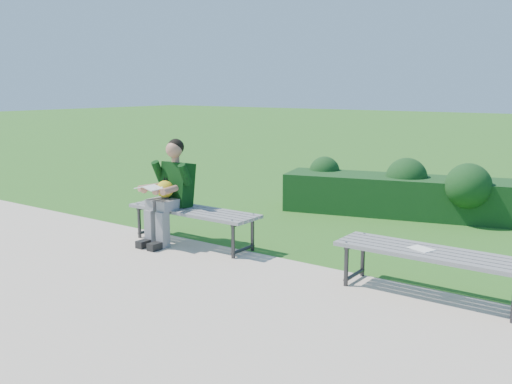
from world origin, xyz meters
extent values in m
plane|color=#246B15|center=(0.00, 0.00, 0.00)|extent=(80.00, 80.00, 0.00)
cube|color=beige|center=(0.00, -1.75, 0.01)|extent=(30.00, 3.50, 0.02)
cube|color=#133812|center=(0.45, 3.06, 0.30)|extent=(3.55, 1.72, 0.60)
sphere|color=#133812|center=(-0.82, 3.05, 0.57)|extent=(0.62, 0.62, 0.51)
sphere|color=#133812|center=(0.58, 3.15, 0.57)|extent=(0.79, 0.79, 0.65)
sphere|color=#133812|center=(1.56, 3.01, 0.57)|extent=(0.81, 0.81, 0.66)
cube|color=slate|center=(-0.91, -0.35, 0.45)|extent=(1.80, 0.08, 0.04)
cube|color=slate|center=(-0.91, -0.25, 0.45)|extent=(1.80, 0.08, 0.04)
cube|color=slate|center=(-0.91, -0.14, 0.45)|extent=(1.80, 0.09, 0.04)
cube|color=slate|center=(-0.91, -0.04, 0.45)|extent=(1.80, 0.09, 0.04)
cube|color=slate|center=(-0.91, 0.07, 0.45)|extent=(1.80, 0.09, 0.04)
cylinder|color=#2D2D30|center=(-1.69, -0.33, 0.23)|extent=(0.04, 0.04, 0.41)
cylinder|color=#2D2D30|center=(-1.69, 0.05, 0.23)|extent=(0.04, 0.04, 0.41)
cylinder|color=#2D2D30|center=(-1.69, -0.14, 0.41)|extent=(0.04, 0.42, 0.04)
cylinder|color=#2D2D30|center=(-1.69, -0.14, 0.08)|extent=(0.04, 0.42, 0.04)
cylinder|color=gray|center=(-1.69, -0.35, 0.47)|extent=(0.02, 0.02, 0.01)
cylinder|color=gray|center=(-1.69, 0.07, 0.47)|extent=(0.02, 0.02, 0.01)
cylinder|color=#2D2D30|center=(-0.13, -0.33, 0.23)|extent=(0.04, 0.04, 0.41)
cylinder|color=#2D2D30|center=(-0.13, 0.05, 0.23)|extent=(0.04, 0.04, 0.41)
cylinder|color=#2D2D30|center=(-0.13, -0.14, 0.41)|extent=(0.04, 0.42, 0.04)
cylinder|color=#2D2D30|center=(-0.13, -0.14, 0.08)|extent=(0.04, 0.42, 0.04)
cylinder|color=gray|center=(-0.13, -0.35, 0.47)|extent=(0.02, 0.02, 0.01)
cylinder|color=gray|center=(-0.13, 0.07, 0.47)|extent=(0.02, 0.02, 0.01)
cube|color=slate|center=(2.13, -0.42, 0.45)|extent=(1.80, 0.08, 0.04)
cube|color=slate|center=(2.13, -0.32, 0.45)|extent=(1.80, 0.08, 0.04)
cube|color=slate|center=(2.13, -0.22, 0.45)|extent=(1.80, 0.08, 0.04)
cube|color=slate|center=(2.13, -0.11, 0.45)|extent=(1.80, 0.09, 0.04)
cube|color=slate|center=(2.13, -0.01, 0.45)|extent=(1.80, 0.09, 0.04)
cylinder|color=#2D2D30|center=(1.35, -0.41, 0.23)|extent=(0.04, 0.04, 0.41)
cylinder|color=#2D2D30|center=(1.35, -0.03, 0.23)|extent=(0.04, 0.04, 0.41)
cylinder|color=#2D2D30|center=(1.35, -0.22, 0.41)|extent=(0.04, 0.42, 0.04)
cylinder|color=#2D2D30|center=(1.35, -0.22, 0.08)|extent=(0.04, 0.42, 0.04)
cylinder|color=gray|center=(1.35, -0.42, 0.47)|extent=(0.02, 0.02, 0.01)
cylinder|color=gray|center=(1.35, -0.01, 0.47)|extent=(0.02, 0.02, 0.01)
cube|color=gray|center=(-1.31, -0.30, 0.54)|extent=(0.14, 0.42, 0.13)
cube|color=gray|center=(-1.11, -0.30, 0.54)|extent=(0.14, 0.42, 0.13)
cube|color=gray|center=(-1.31, -0.48, 0.24)|extent=(0.12, 0.13, 0.45)
cube|color=gray|center=(-1.11, -0.48, 0.24)|extent=(0.12, 0.13, 0.45)
cube|color=black|center=(-1.31, -0.58, 0.07)|extent=(0.11, 0.26, 0.09)
cube|color=black|center=(-1.11, -0.58, 0.07)|extent=(0.11, 0.26, 0.09)
cube|color=black|center=(-1.21, -0.10, 0.75)|extent=(0.40, 0.30, 0.59)
cylinder|color=#AC725B|center=(-1.21, -0.12, 1.07)|extent=(0.10, 0.10, 0.08)
sphere|color=#AC725B|center=(-1.21, -0.14, 1.20)|extent=(0.21, 0.21, 0.21)
sphere|color=black|center=(-1.21, -0.11, 1.23)|extent=(0.21, 0.21, 0.21)
cylinder|color=black|center=(-1.44, -0.20, 0.91)|extent=(0.10, 0.21, 0.30)
cylinder|color=black|center=(-0.98, -0.20, 0.91)|extent=(0.10, 0.21, 0.30)
cylinder|color=#AC725B|center=(-1.38, -0.42, 0.74)|extent=(0.14, 0.31, 0.08)
cylinder|color=#AC725B|center=(-1.04, -0.42, 0.74)|extent=(0.14, 0.31, 0.08)
sphere|color=#AC725B|center=(-1.31, -0.58, 0.74)|extent=(0.09, 0.09, 0.09)
sphere|color=#AC725B|center=(-1.11, -0.58, 0.74)|extent=(0.09, 0.09, 0.09)
sphere|color=yellow|center=(-1.21, -0.32, 0.72)|extent=(0.22, 0.22, 0.22)
cone|color=orange|center=(-1.21, -0.44, 0.71)|extent=(0.06, 0.06, 0.06)
cone|color=black|center=(-1.23, -0.31, 0.85)|extent=(0.03, 0.04, 0.07)
cone|color=black|center=(-1.20, -0.30, 0.85)|extent=(0.03, 0.03, 0.06)
sphere|color=white|center=(-1.26, -0.42, 0.75)|extent=(0.04, 0.04, 0.04)
sphere|color=white|center=(-1.17, -0.42, 0.75)|extent=(0.04, 0.04, 0.04)
cube|color=white|center=(-1.29, -0.60, 0.79)|extent=(0.15, 0.20, 0.05)
cube|color=white|center=(-1.14, -0.60, 0.79)|extent=(0.15, 0.20, 0.05)
cube|color=white|center=(2.03, -0.22, 0.47)|extent=(0.26, 0.23, 0.01)
camera|label=1|loc=(3.79, -5.34, 1.98)|focal=40.00mm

